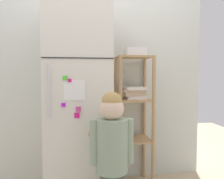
{
  "coord_description": "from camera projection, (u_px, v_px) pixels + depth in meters",
  "views": [
    {
      "loc": [
        -0.21,
        -2.24,
        1.16
      ],
      "look_at": [
        0.13,
        0.02,
        1.02
      ],
      "focal_mm": 37.79,
      "sensor_mm": 36.0,
      "label": 1
    }
  ],
  "objects": [
    {
      "name": "refrigerator",
      "position": [
        78.0,
        100.0,
        2.25
      ],
      "size": [
        0.6,
        0.64,
        1.83
      ],
      "color": "silver",
      "rests_on": "ground"
    },
    {
      "name": "pantry_shelf_unit",
      "position": [
        133.0,
        106.0,
        2.46
      ],
      "size": [
        0.37,
        0.36,
        1.35
      ],
      "color": "tan",
      "rests_on": "ground"
    },
    {
      "name": "child_standing",
      "position": [
        112.0,
        145.0,
        1.79
      ],
      "size": [
        0.33,
        0.25,
        1.04
      ],
      "color": "#475445",
      "rests_on": "ground"
    },
    {
      "name": "fruit_bin",
      "position": [
        136.0,
        53.0,
        2.44
      ],
      "size": [
        0.22,
        0.14,
        0.09
      ],
      "color": "white",
      "rests_on": "pantry_shelf_unit"
    },
    {
      "name": "kitchen_wall_back",
      "position": [
        96.0,
        74.0,
        2.59
      ],
      "size": [
        2.39,
        0.03,
        2.33
      ],
      "primitive_type": "cube",
      "color": "silver",
      "rests_on": "ground"
    }
  ]
}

